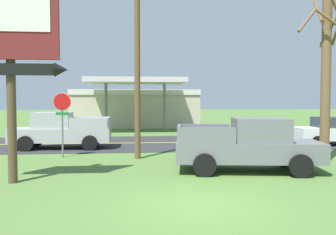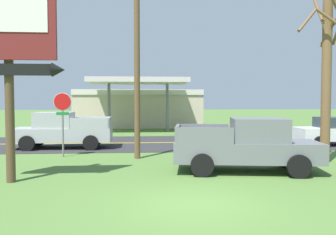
{
  "view_description": "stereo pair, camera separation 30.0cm",
  "coord_description": "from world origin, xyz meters",
  "px_view_note": "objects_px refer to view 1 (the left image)",
  "views": [
    {
      "loc": [
        -1.64,
        -8.7,
        2.62
      ],
      "look_at": [
        0.0,
        8.0,
        1.8
      ],
      "focal_mm": 38.28,
      "sensor_mm": 36.0,
      "label": 1
    },
    {
      "loc": [
        -1.34,
        -8.72,
        2.62
      ],
      "look_at": [
        0.0,
        8.0,
        1.8
      ],
      "focal_mm": 38.28,
      "sensor_mm": 36.0,
      "label": 2
    }
  ],
  "objects_px": {
    "pickup_grey_parked_on_lawn": "(249,145)",
    "pickup_silver_on_road": "(60,131)",
    "bare_tree": "(326,72)",
    "gas_station": "(135,107)",
    "motel_sign": "(11,39)",
    "utility_pole": "(137,41)",
    "stop_sign": "(62,113)",
    "car_white_near_lane": "(332,131)"
  },
  "relations": [
    {
      "from": "gas_station",
      "to": "stop_sign",
      "type": "bearing_deg",
      "value": -100.41
    },
    {
      "from": "bare_tree",
      "to": "gas_station",
      "type": "xyz_separation_m",
      "value": [
        -7.9,
        20.86,
        -1.88
      ]
    },
    {
      "from": "utility_pole",
      "to": "pickup_grey_parked_on_lawn",
      "type": "bearing_deg",
      "value": -39.29
    },
    {
      "from": "motel_sign",
      "to": "bare_tree",
      "type": "xyz_separation_m",
      "value": [
        11.84,
        2.94,
        -0.69
      ]
    },
    {
      "from": "stop_sign",
      "to": "gas_station",
      "type": "relative_size",
      "value": 0.25
    },
    {
      "from": "bare_tree",
      "to": "gas_station",
      "type": "relative_size",
      "value": 0.59
    },
    {
      "from": "stop_sign",
      "to": "pickup_grey_parked_on_lawn",
      "type": "height_order",
      "value": "stop_sign"
    },
    {
      "from": "stop_sign",
      "to": "pickup_silver_on_road",
      "type": "xyz_separation_m",
      "value": [
        -0.69,
        3.03,
        -1.06
      ]
    },
    {
      "from": "motel_sign",
      "to": "pickup_grey_parked_on_lawn",
      "type": "bearing_deg",
      "value": 8.45
    },
    {
      "from": "utility_pole",
      "to": "stop_sign",
      "type": "bearing_deg",
      "value": 168.55
    },
    {
      "from": "bare_tree",
      "to": "pickup_grey_parked_on_lawn",
      "type": "relative_size",
      "value": 1.31
    },
    {
      "from": "stop_sign",
      "to": "utility_pole",
      "type": "distance_m",
      "value": 4.72
    },
    {
      "from": "pickup_silver_on_road",
      "to": "gas_station",
      "type": "bearing_deg",
      "value": 75.21
    },
    {
      "from": "stop_sign",
      "to": "gas_station",
      "type": "distance_m",
      "value": 18.94
    },
    {
      "from": "pickup_grey_parked_on_lawn",
      "to": "motel_sign",
      "type": "bearing_deg",
      "value": -171.55
    },
    {
      "from": "motel_sign",
      "to": "pickup_silver_on_road",
      "type": "distance_m",
      "value": 8.94
    },
    {
      "from": "pickup_silver_on_road",
      "to": "car_white_near_lane",
      "type": "distance_m",
      "value": 15.4
    },
    {
      "from": "utility_pole",
      "to": "gas_station",
      "type": "xyz_separation_m",
      "value": [
        0.01,
        19.32,
        -3.27
      ]
    },
    {
      "from": "gas_station",
      "to": "car_white_near_lane",
      "type": "relative_size",
      "value": 2.86
    },
    {
      "from": "bare_tree",
      "to": "pickup_grey_parked_on_lawn",
      "type": "xyz_separation_m",
      "value": [
        -3.88,
        -1.76,
        -2.86
      ]
    },
    {
      "from": "utility_pole",
      "to": "car_white_near_lane",
      "type": "height_order",
      "value": "utility_pole"
    },
    {
      "from": "motel_sign",
      "to": "pickup_silver_on_road",
      "type": "height_order",
      "value": "motel_sign"
    },
    {
      "from": "gas_station",
      "to": "pickup_silver_on_road",
      "type": "distance_m",
      "value": 16.17
    },
    {
      "from": "stop_sign",
      "to": "bare_tree",
      "type": "xyz_separation_m",
      "value": [
        11.32,
        -2.23,
        1.79
      ]
    },
    {
      "from": "motel_sign",
      "to": "gas_station",
      "type": "distance_m",
      "value": 24.26
    },
    {
      "from": "utility_pole",
      "to": "motel_sign",
      "type": "bearing_deg",
      "value": -131.22
    },
    {
      "from": "pickup_grey_parked_on_lawn",
      "to": "pickup_silver_on_road",
      "type": "height_order",
      "value": "same"
    },
    {
      "from": "stop_sign",
      "to": "utility_pole",
      "type": "bearing_deg",
      "value": -11.45
    },
    {
      "from": "utility_pole",
      "to": "pickup_silver_on_road",
      "type": "height_order",
      "value": "utility_pole"
    },
    {
      "from": "gas_station",
      "to": "car_white_near_lane",
      "type": "distance_m",
      "value": 19.29
    },
    {
      "from": "pickup_grey_parked_on_lawn",
      "to": "car_white_near_lane",
      "type": "height_order",
      "value": "pickup_grey_parked_on_lawn"
    },
    {
      "from": "bare_tree",
      "to": "car_white_near_lane",
      "type": "height_order",
      "value": "bare_tree"
    },
    {
      "from": "pickup_silver_on_road",
      "to": "utility_pole",
      "type": "bearing_deg",
      "value": -42.18
    },
    {
      "from": "bare_tree",
      "to": "gas_station",
      "type": "height_order",
      "value": "bare_tree"
    },
    {
      "from": "bare_tree",
      "to": "pickup_grey_parked_on_lawn",
      "type": "bearing_deg",
      "value": -155.62
    },
    {
      "from": "utility_pole",
      "to": "bare_tree",
      "type": "xyz_separation_m",
      "value": [
        7.91,
        -1.54,
        -1.39
      ]
    },
    {
      "from": "gas_station",
      "to": "pickup_silver_on_road",
      "type": "height_order",
      "value": "gas_station"
    },
    {
      "from": "pickup_silver_on_road",
      "to": "stop_sign",
      "type": "bearing_deg",
      "value": -77.09
    },
    {
      "from": "gas_station",
      "to": "pickup_grey_parked_on_lawn",
      "type": "bearing_deg",
      "value": -79.92
    },
    {
      "from": "utility_pole",
      "to": "bare_tree",
      "type": "relative_size",
      "value": 1.37
    },
    {
      "from": "gas_station",
      "to": "pickup_grey_parked_on_lawn",
      "type": "xyz_separation_m",
      "value": [
        4.02,
        -22.62,
        -0.98
      ]
    },
    {
      "from": "utility_pole",
      "to": "gas_station",
      "type": "relative_size",
      "value": 0.81
    }
  ]
}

